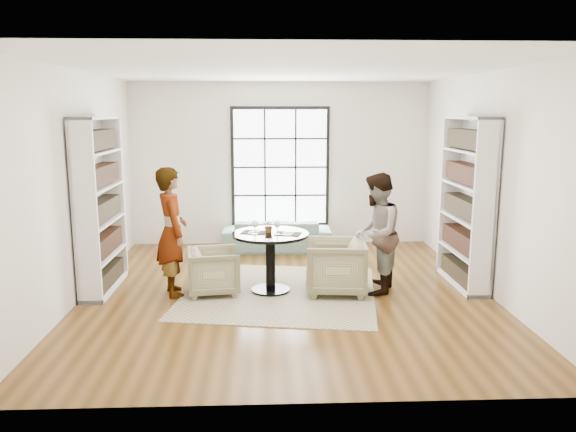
{
  "coord_description": "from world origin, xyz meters",
  "views": [
    {
      "loc": [
        -0.29,
        -7.42,
        2.46
      ],
      "look_at": [
        0.04,
        0.4,
        1.0
      ],
      "focal_mm": 35.0,
      "sensor_mm": 36.0,
      "label": 1
    }
  ],
  "objects_px": {
    "sofa": "(277,235)",
    "wine_glass_right": "(277,224)",
    "pedestal_table": "(270,249)",
    "armchair_right": "(335,267)",
    "wine_glass_left": "(255,224)",
    "flower_centerpiece": "(269,226)",
    "person_left": "(172,232)",
    "armchair_left": "(214,271)",
    "person_right": "(376,234)"
  },
  "relations": [
    {
      "from": "wine_glass_right",
      "to": "sofa",
      "type": "bearing_deg",
      "value": 88.84
    },
    {
      "from": "person_left",
      "to": "pedestal_table",
      "type": "bearing_deg",
      "value": -107.07
    },
    {
      "from": "wine_glass_right",
      "to": "person_left",
      "type": "bearing_deg",
      "value": 176.46
    },
    {
      "from": "sofa",
      "to": "wine_glass_left",
      "type": "xyz_separation_m",
      "value": [
        -0.35,
        -2.48,
        0.7
      ]
    },
    {
      "from": "wine_glass_right",
      "to": "flower_centerpiece",
      "type": "distance_m",
      "value": 0.2
    },
    {
      "from": "pedestal_table",
      "to": "person_right",
      "type": "bearing_deg",
      "value": -3.7
    },
    {
      "from": "armchair_right",
      "to": "wine_glass_right",
      "type": "relative_size",
      "value": 3.97
    },
    {
      "from": "pedestal_table",
      "to": "sofa",
      "type": "relative_size",
      "value": 0.55
    },
    {
      "from": "armchair_right",
      "to": "wine_glass_left",
      "type": "xyz_separation_m",
      "value": [
        -1.1,
        -0.0,
        0.6
      ]
    },
    {
      "from": "pedestal_table",
      "to": "armchair_left",
      "type": "height_order",
      "value": "pedestal_table"
    },
    {
      "from": "pedestal_table",
      "to": "wine_glass_right",
      "type": "relative_size",
      "value": 5.09
    },
    {
      "from": "person_right",
      "to": "wine_glass_right",
      "type": "relative_size",
      "value": 8.05
    },
    {
      "from": "person_left",
      "to": "flower_centerpiece",
      "type": "relative_size",
      "value": 9.24
    },
    {
      "from": "armchair_right",
      "to": "wine_glass_left",
      "type": "relative_size",
      "value": 4.13
    },
    {
      "from": "person_right",
      "to": "flower_centerpiece",
      "type": "bearing_deg",
      "value": -75.79
    },
    {
      "from": "sofa",
      "to": "person_left",
      "type": "relative_size",
      "value": 1.1
    },
    {
      "from": "sofa",
      "to": "wine_glass_right",
      "type": "bearing_deg",
      "value": 90.2
    },
    {
      "from": "person_left",
      "to": "wine_glass_right",
      "type": "bearing_deg",
      "value": -112.59
    },
    {
      "from": "wine_glass_right",
      "to": "pedestal_table",
      "type": "bearing_deg",
      "value": 124.25
    },
    {
      "from": "flower_centerpiece",
      "to": "wine_glass_left",
      "type": "bearing_deg",
      "value": -146.75
    },
    {
      "from": "person_left",
      "to": "flower_centerpiece",
      "type": "height_order",
      "value": "person_left"
    },
    {
      "from": "person_left",
      "to": "flower_centerpiece",
      "type": "bearing_deg",
      "value": -105.69
    },
    {
      "from": "armchair_right",
      "to": "wine_glass_left",
      "type": "distance_m",
      "value": 1.25
    },
    {
      "from": "armchair_left",
      "to": "wine_glass_left",
      "type": "xyz_separation_m",
      "value": [
        0.57,
        -0.05,
        0.66
      ]
    },
    {
      "from": "wine_glass_left",
      "to": "flower_centerpiece",
      "type": "distance_m",
      "value": 0.23
    },
    {
      "from": "person_left",
      "to": "wine_glass_left",
      "type": "bearing_deg",
      "value": -111.52
    },
    {
      "from": "pedestal_table",
      "to": "wine_glass_right",
      "type": "distance_m",
      "value": 0.41
    },
    {
      "from": "armchair_left",
      "to": "person_left",
      "type": "height_order",
      "value": "person_left"
    },
    {
      "from": "wine_glass_right",
      "to": "wine_glass_left",
      "type": "bearing_deg",
      "value": 172.46
    },
    {
      "from": "person_left",
      "to": "armchair_left",
      "type": "bearing_deg",
      "value": -109.05
    },
    {
      "from": "pedestal_table",
      "to": "sofa",
      "type": "distance_m",
      "value": 2.41
    },
    {
      "from": "sofa",
      "to": "person_right",
      "type": "xyz_separation_m",
      "value": [
        1.3,
        -2.48,
        0.55
      ]
    },
    {
      "from": "pedestal_table",
      "to": "wine_glass_right",
      "type": "xyz_separation_m",
      "value": [
        0.09,
        -0.13,
        0.38
      ]
    },
    {
      "from": "person_right",
      "to": "wine_glass_left",
      "type": "height_order",
      "value": "person_right"
    },
    {
      "from": "pedestal_table",
      "to": "sofa",
      "type": "bearing_deg",
      "value": 86.6
    },
    {
      "from": "armchair_right",
      "to": "person_left",
      "type": "height_order",
      "value": "person_left"
    },
    {
      "from": "wine_glass_left",
      "to": "flower_centerpiece",
      "type": "xyz_separation_m",
      "value": [
        0.19,
        0.13,
        -0.05
      ]
    },
    {
      "from": "sofa",
      "to": "flower_centerpiece",
      "type": "relative_size",
      "value": 10.14
    },
    {
      "from": "armchair_left",
      "to": "armchair_right",
      "type": "xyz_separation_m",
      "value": [
        1.67,
        -0.05,
        0.06
      ]
    },
    {
      "from": "sofa",
      "to": "armchair_right",
      "type": "bearing_deg",
      "value": 108.12
    },
    {
      "from": "sofa",
      "to": "flower_centerpiece",
      "type": "height_order",
      "value": "flower_centerpiece"
    },
    {
      "from": "wine_glass_left",
      "to": "flower_centerpiece",
      "type": "relative_size",
      "value": 1.05
    },
    {
      "from": "person_left",
      "to": "person_right",
      "type": "distance_m",
      "value": 2.77
    },
    {
      "from": "person_left",
      "to": "person_right",
      "type": "height_order",
      "value": "person_left"
    },
    {
      "from": "wine_glass_left",
      "to": "wine_glass_right",
      "type": "relative_size",
      "value": 0.96
    },
    {
      "from": "person_left",
      "to": "sofa",
      "type": "bearing_deg",
      "value": -50.15
    },
    {
      "from": "sofa",
      "to": "armchair_left",
      "type": "xyz_separation_m",
      "value": [
        -0.92,
        -2.43,
        0.04
      ]
    },
    {
      "from": "pedestal_table",
      "to": "person_left",
      "type": "height_order",
      "value": "person_left"
    },
    {
      "from": "pedestal_table",
      "to": "wine_glass_left",
      "type": "distance_m",
      "value": 0.44
    },
    {
      "from": "armchair_right",
      "to": "flower_centerpiece",
      "type": "height_order",
      "value": "flower_centerpiece"
    }
  ]
}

